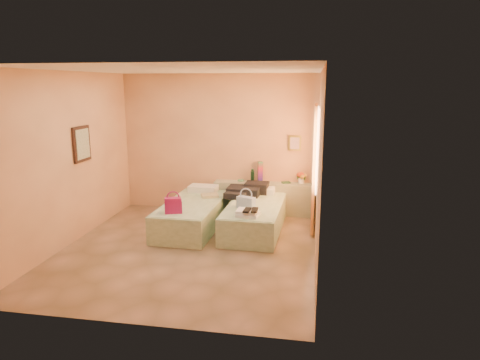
% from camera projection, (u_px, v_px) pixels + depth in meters
% --- Properties ---
extents(ground, '(4.50, 4.50, 0.00)m').
position_uv_depth(ground, '(189.00, 249.00, 6.90)').
color(ground, tan).
rests_on(ground, ground).
extents(room_walls, '(4.02, 4.51, 2.81)m').
position_uv_depth(room_walls, '(208.00, 134.00, 7.01)').
color(room_walls, '#ECB47E').
rests_on(room_walls, ground).
extents(headboard_ledge, '(2.05, 0.30, 0.65)m').
position_uv_depth(headboard_ledge, '(265.00, 198.00, 8.68)').
color(headboard_ledge, '#A4AB8C').
rests_on(headboard_ledge, ground).
extents(bed_left, '(0.96, 2.03, 0.50)m').
position_uv_depth(bed_left, '(193.00, 215.00, 7.81)').
color(bed_left, beige).
rests_on(bed_left, ground).
extents(bed_right, '(0.96, 2.03, 0.50)m').
position_uv_depth(bed_right, '(255.00, 217.00, 7.70)').
color(bed_right, beige).
rests_on(bed_right, ground).
extents(water_bottle, '(0.07, 0.07, 0.26)m').
position_uv_depth(water_bottle, '(252.00, 176.00, 8.61)').
color(water_bottle, '#133622').
rests_on(water_bottle, headboard_ledge).
extents(rainbow_box, '(0.11, 0.11, 0.42)m').
position_uv_depth(rainbow_box, '(260.00, 172.00, 8.62)').
color(rainbow_box, '#AD155A').
rests_on(rainbow_box, headboard_ledge).
extents(small_dish, '(0.15, 0.15, 0.03)m').
position_uv_depth(small_dish, '(241.00, 180.00, 8.74)').
color(small_dish, '#549A6D').
rests_on(small_dish, headboard_ledge).
extents(green_book, '(0.20, 0.17, 0.03)m').
position_uv_depth(green_book, '(286.00, 182.00, 8.57)').
color(green_book, '#2A4F30').
rests_on(green_book, headboard_ledge).
extents(flower_vase, '(0.24, 0.24, 0.27)m').
position_uv_depth(flower_vase, '(301.00, 177.00, 8.52)').
color(flower_vase, white).
rests_on(flower_vase, headboard_ledge).
extents(magenta_handbag, '(0.32, 0.24, 0.26)m').
position_uv_depth(magenta_handbag, '(173.00, 205.00, 7.08)').
color(magenta_handbag, '#AD155A').
rests_on(magenta_handbag, bed_left).
extents(khaki_garment, '(0.38, 0.34, 0.05)m').
position_uv_depth(khaki_garment, '(210.00, 196.00, 8.10)').
color(khaki_garment, tan).
rests_on(khaki_garment, bed_left).
extents(clothes_pile, '(0.72, 0.72, 0.20)m').
position_uv_depth(clothes_pile, '(247.00, 190.00, 8.22)').
color(clothes_pile, black).
rests_on(clothes_pile, bed_right).
extents(blue_handbag, '(0.34, 0.25, 0.20)m').
position_uv_depth(blue_handbag, '(246.00, 203.00, 7.35)').
color(blue_handbag, '#4469A3').
rests_on(blue_handbag, bed_right).
extents(towel_stack, '(0.38, 0.33, 0.10)m').
position_uv_depth(towel_stack, '(248.00, 213.00, 6.93)').
color(towel_stack, white).
rests_on(towel_stack, bed_right).
extents(sandal_pair, '(0.21, 0.27, 0.03)m').
position_uv_depth(sandal_pair, '(251.00, 210.00, 6.86)').
color(sandal_pair, black).
rests_on(sandal_pair, towel_stack).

